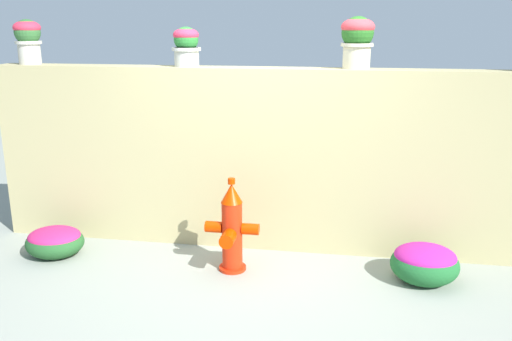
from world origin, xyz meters
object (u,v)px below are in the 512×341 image
(fire_hydrant, at_px, (232,230))
(flower_bush_right, at_px, (425,262))
(flower_bush_left, at_px, (55,241))
(potted_plant_0, at_px, (28,37))
(potted_plant_2, at_px, (357,38))
(potted_plant_1, at_px, (186,44))

(fire_hydrant, xyz_separation_m, flower_bush_right, (1.70, 0.06, -0.21))
(fire_hydrant, bearing_deg, flower_bush_left, 178.71)
(potted_plant_0, bearing_deg, potted_plant_2, 0.23)
(potted_plant_1, xyz_separation_m, flower_bush_left, (-1.21, -0.61, -1.84))
(potted_plant_1, bearing_deg, flower_bush_right, -14.57)
(flower_bush_left, bearing_deg, potted_plant_2, 12.90)
(potted_plant_2, distance_m, fire_hydrant, 2.08)
(potted_plant_0, xyz_separation_m, fire_hydrant, (2.21, -0.67, -1.65))
(potted_plant_0, bearing_deg, flower_bush_right, -8.86)
(fire_hydrant, relative_size, flower_bush_left, 1.55)
(flower_bush_left, bearing_deg, flower_bush_right, 0.34)
(potted_plant_2, height_order, flower_bush_left, potted_plant_2)
(potted_plant_1, xyz_separation_m, fire_hydrant, (0.56, -0.65, -1.59))
(potted_plant_0, xyz_separation_m, potted_plant_1, (1.65, -0.02, -0.06))
(potted_plant_1, distance_m, flower_bush_left, 2.28)
(fire_hydrant, xyz_separation_m, flower_bush_left, (-1.77, 0.04, -0.25))
(potted_plant_0, distance_m, flower_bush_left, 2.05)
(potted_plant_1, distance_m, flower_bush_right, 2.95)
(potted_plant_1, xyz_separation_m, potted_plant_2, (1.60, 0.03, 0.07))
(flower_bush_left, bearing_deg, potted_plant_0, 124.96)
(fire_hydrant, bearing_deg, potted_plant_2, 33.29)
(potted_plant_0, bearing_deg, potted_plant_1, -0.72)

